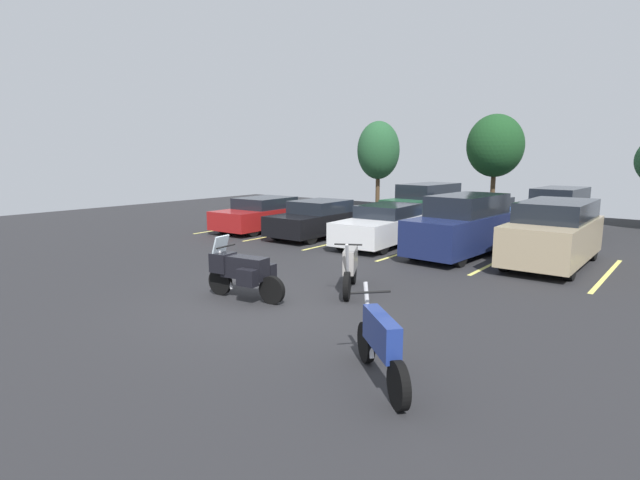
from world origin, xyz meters
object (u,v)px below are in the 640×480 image
object	(u,v)px
car_far_charcoal	(557,211)
car_far_blue	(486,213)
motorcycle_third	(381,344)
car_navy	(463,226)
car_white	(384,225)
car_red	(264,214)
car_far_green	(425,203)
motorcycle_second	(350,267)
car_tan	(554,233)
car_black	(318,219)
motorcycle_touring	(242,270)

from	to	relation	value
car_far_charcoal	car_far_blue	bearing A→B (deg)	-177.63
motorcycle_third	car_navy	size ratio (longest dim) A/B	0.34
car_far_charcoal	car_white	bearing A→B (deg)	-122.63
car_red	car_white	bearing A→B (deg)	1.05
car_far_green	car_far_blue	size ratio (longest dim) A/B	1.06
car_far_charcoal	motorcycle_third	bearing A→B (deg)	-85.02
motorcycle_second	car_far_green	world-z (taller)	car_far_green
car_white	car_far_green	xyz separation A→B (m)	(-1.59, 6.45, 0.21)
car_white	car_tan	bearing A→B (deg)	1.07
car_black	car_far_green	bearing A→B (deg)	77.95
motorcycle_third	car_red	world-z (taller)	car_red
car_navy	car_far_charcoal	bearing A→B (deg)	79.02
car_black	car_far_green	xyz separation A→B (m)	(1.39, 6.50, 0.21)
car_far_blue	car_far_charcoal	bearing A→B (deg)	2.37
motorcycle_third	car_tan	bearing A→B (deg)	90.19
car_navy	car_tan	world-z (taller)	car_navy
car_navy	car_far_charcoal	world-z (taller)	car_navy
car_far_blue	car_black	bearing A→B (deg)	-123.25
motorcycle_third	car_far_green	xyz separation A→B (m)	(-7.24, 16.05, 0.35)
motorcycle_third	car_tan	size ratio (longest dim) A/B	0.36
motorcycle_second	car_far_green	xyz separation A→B (m)	(-4.18, 12.37, 0.31)
car_white	motorcycle_second	bearing A→B (deg)	-66.31
car_navy	motorcycle_second	bearing A→B (deg)	-93.39
car_white	car_far_charcoal	world-z (taller)	car_far_charcoal
car_white	car_tan	size ratio (longest dim) A/B	1.03
motorcycle_third	car_navy	distance (m)	9.95
motorcycle_third	car_red	xyz separation A→B (m)	(-11.56, 9.49, 0.12)
motorcycle_touring	car_navy	xyz separation A→B (m)	(1.92, 7.87, 0.30)
motorcycle_third	car_far_blue	bearing A→B (deg)	105.05
car_tan	car_far_charcoal	world-z (taller)	car_tan
car_tan	car_far_green	bearing A→B (deg)	138.65
motorcycle_touring	car_far_green	size ratio (longest dim) A/B	0.42
motorcycle_third	car_black	bearing A→B (deg)	132.09
motorcycle_third	car_tan	xyz separation A→B (m)	(-0.03, 9.71, 0.38)
car_tan	car_far_blue	bearing A→B (deg)	123.90
motorcycle_touring	motorcycle_third	bearing A→B (deg)	-20.19
car_tan	motorcycle_third	bearing A→B (deg)	-89.81
car_far_blue	car_far_charcoal	distance (m)	2.93
car_navy	car_far_charcoal	size ratio (longest dim) A/B	1.02
car_red	car_far_charcoal	xyz separation A→B (m)	(10.15, 6.73, 0.23)
motorcycle_touring	car_far_charcoal	xyz separation A→B (m)	(3.22, 14.52, 0.27)
car_white	car_far_blue	world-z (taller)	car_white
motorcycle_second	car_red	xyz separation A→B (m)	(-8.51, 5.81, 0.09)
car_black	car_navy	distance (m)	5.93
car_far_green	car_far_charcoal	size ratio (longest dim) A/B	1.03
car_white	motorcycle_touring	bearing A→B (deg)	-82.62
car_tan	car_far_charcoal	size ratio (longest dim) A/B	0.96
car_black	car_far_blue	bearing A→B (deg)	56.75
car_red	car_black	bearing A→B (deg)	1.11
car_far_green	car_far_charcoal	bearing A→B (deg)	1.71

